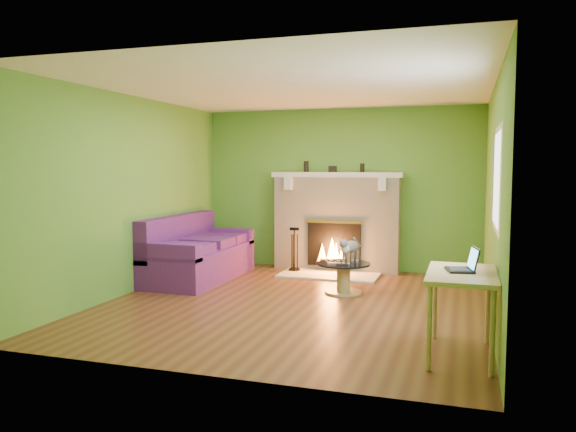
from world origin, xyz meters
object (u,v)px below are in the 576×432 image
object	(u,v)px
desk	(462,282)
sofa	(196,254)
cat	(351,250)
coffee_table	(344,276)

from	to	relation	value
desk	sofa	bearing A→B (deg)	147.48
desk	cat	bearing A→B (deg)	123.01
sofa	coffee_table	distance (m)	2.33
cat	coffee_table	bearing A→B (deg)	-134.08
sofa	cat	size ratio (longest dim) A/B	3.79
sofa	cat	world-z (taller)	sofa
coffee_table	cat	size ratio (longest dim) A/B	1.28
sofa	coffee_table	size ratio (longest dim) A/B	2.95
desk	coffee_table	bearing A→B (deg)	125.08
cat	sofa	bearing A→B (deg)	-171.91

